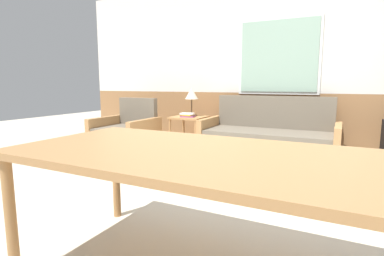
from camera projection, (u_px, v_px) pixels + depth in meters
The scene contains 8 objects.
ground_plane at pixel (210, 218), 2.40m from camera, with size 16.00×16.00×0.00m, color beige.
wall_back at pixel (279, 65), 4.53m from camera, with size 7.20×0.09×2.70m.
couch at pixel (268, 142), 4.21m from camera, with size 1.84×0.78×0.90m.
armchair at pixel (126, 137), 4.65m from camera, with size 0.85×0.80×0.85m.
side_table at pixel (189, 123), 4.77m from camera, with size 0.51×0.51×0.56m.
table_lamp at pixel (192, 95), 4.79m from camera, with size 0.21×0.21×0.45m.
book_stack at pixel (187, 115), 4.67m from camera, with size 0.24×0.19×0.07m.
dining_table at pixel (207, 163), 1.54m from camera, with size 2.10×0.98×0.72m.
Camera 1 is at (0.90, -2.09, 1.07)m, focal length 28.00 mm.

